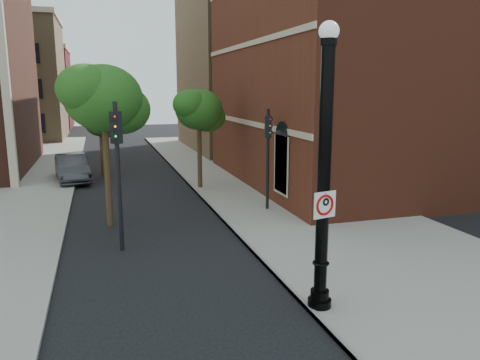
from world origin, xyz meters
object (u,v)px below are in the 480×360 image
object	(u,v)px
no_parking_sign	(325,205)
traffic_signal_left	(117,152)
traffic_signal_right	(268,143)
lamppost	(324,185)
parked_car	(72,168)

from	to	relation	value
no_parking_sign	traffic_signal_left	world-z (taller)	traffic_signal_left
traffic_signal_left	traffic_signal_right	world-z (taller)	traffic_signal_left
lamppost	traffic_signal_right	bearing A→B (deg)	77.70
parked_car	traffic_signal_right	world-z (taller)	traffic_signal_right
lamppost	no_parking_sign	xyz separation A→B (m)	(-0.04, -0.17, -0.41)
traffic_signal_left	lamppost	bearing A→B (deg)	-76.16
traffic_signal_right	parked_car	bearing A→B (deg)	145.65
no_parking_sign	parked_car	world-z (taller)	no_parking_sign
lamppost	traffic_signal_right	xyz separation A→B (m)	(1.99, 9.11, -0.12)
traffic_signal_left	traffic_signal_right	size ratio (longest dim) A/B	1.10
no_parking_sign	traffic_signal_left	distance (m)	7.40
parked_car	traffic_signal_left	distance (m)	13.19
parked_car	traffic_signal_left	size ratio (longest dim) A/B	0.96
no_parking_sign	traffic_signal_right	size ratio (longest dim) A/B	0.14
lamppost	no_parking_sign	bearing A→B (deg)	-102.32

